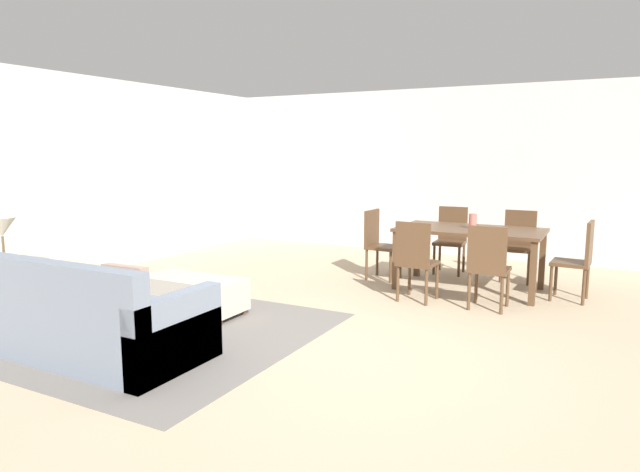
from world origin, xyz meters
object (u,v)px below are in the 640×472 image
couch (89,321)px  ottoman_table (194,293)px  side_table (7,284)px  dining_chair_head_west (378,240)px  vase_centerpiece (473,221)px  table_lamp (2,230)px  dining_chair_near_right (488,263)px  dining_chair_far_right (519,241)px  dining_chair_head_east (579,256)px  dining_table (470,235)px  dining_chair_far_left (451,236)px  dining_chair_near_left (415,257)px

couch → ottoman_table: bearing=91.7°
side_table → dining_chair_head_west: bearing=57.7°
vase_centerpiece → dining_chair_head_west: bearing=178.2°
side_table → table_lamp: (-0.00, 0.00, 0.53)m
couch → dining_chair_near_right: size_ratio=2.12×
dining_chair_far_right → side_table: bearing=-132.0°
couch → dining_chair_head_west: size_ratio=2.12×
dining_chair_head_east → dining_table: bearing=-178.6°
ottoman_table → dining_chair_near_right: dining_chair_near_right is taller
dining_chair_far_left → vase_centerpiece: 1.05m
dining_table → dining_chair_near_left: 0.97m
ottoman_table → dining_chair_near_left: size_ratio=1.19×
ottoman_table → dining_chair_head_east: bearing=34.6°
side_table → dining_chair_far_left: size_ratio=0.60×
couch → dining_chair_head_west: dining_chair_head_west is taller
table_lamp → dining_chair_far_left: table_lamp is taller
dining_chair_far_left → dining_chair_head_east: size_ratio=1.00×
dining_chair_head_east → dining_chair_head_west: same height
dining_table → dining_chair_head_west: (-1.22, 0.04, -0.15)m
couch → dining_chair_near_left: dining_chair_near_left is taller
dining_chair_near_left → ottoman_table: bearing=-141.4°
dining_chair_far_right → table_lamp: bearing=-132.0°
table_lamp → dining_chair_near_left: 4.20m
side_table → dining_chair_near_right: dining_chair_near_right is taller
dining_chair_near_right → dining_chair_far_left: 1.91m
side_table → dining_table: dining_table is taller
dining_chair_far_left → vase_centerpiece: (0.49, -0.87, 0.33)m
dining_chair_near_right → dining_chair_head_east: 1.20m
couch → dining_chair_near_right: dining_chair_near_right is taller
side_table → dining_chair_far_left: (3.08, 4.50, 0.08)m
dining_chair_near_left → table_lamp: bearing=-138.8°
dining_table → dining_chair_near_left: dining_chair_near_left is taller
dining_chair_near_left → dining_chair_head_east: (1.62, 0.91, 0.00)m
dining_table → dining_chair_far_right: size_ratio=1.86×
dining_chair_head_west → vase_centerpiece: vase_centerpiece is taller
dining_chair_near_right → dining_chair_head_west: 1.84m
vase_centerpiece → dining_chair_far_left: bearing=119.1°
couch → dining_chair_far_left: bearing=68.7°
side_table → dining_chair_near_right: (3.93, 2.79, 0.08)m
side_table → vase_centerpiece: vase_centerpiece is taller
couch → dining_chair_head_east: 5.15m
vase_centerpiece → dining_chair_far_right: bearing=62.4°
ottoman_table → table_lamp: 1.89m
side_table → vase_centerpiece: size_ratio=3.04×
dining_table → vase_centerpiece: 0.18m
side_table → dining_chair_near_right: size_ratio=0.60×
dining_chair_near_left → dining_chair_far_left: size_ratio=1.00×
dining_table → dining_chair_near_right: (0.39, -0.84, -0.15)m
couch → side_table: bearing=174.3°
ottoman_table → dining_table: bearing=46.2°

